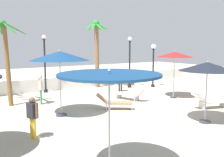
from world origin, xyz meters
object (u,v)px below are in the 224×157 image
at_px(patio_umbrella_2, 109,79).
at_px(lamp_post_2, 130,59).
at_px(patio_umbrella_1, 207,67).
at_px(lounge_chair_2, 131,94).
at_px(planter, 129,80).
at_px(palm_tree_0, 97,46).
at_px(palm_tree_2, 6,52).
at_px(lounge_chair_1, 209,101).
at_px(patio_umbrella_4, 60,56).
at_px(guest_0, 120,79).
at_px(lamp_post_1, 45,62).
at_px(guest_2, 32,114).
at_px(patio_umbrella_0, 175,55).
at_px(lounge_chair_0, 114,102).
at_px(lamp_post_0, 153,60).
at_px(guest_1, 41,86).

bearing_deg(patio_umbrella_2, lamp_post_2, 50.22).
xyz_separation_m(patio_umbrella_1, patio_umbrella_2, (-5.88, -1.48, 0.10)).
bearing_deg(lounge_chair_2, planter, 53.91).
height_order(palm_tree_0, lounge_chair_2, palm_tree_0).
height_order(palm_tree_2, lounge_chair_1, palm_tree_2).
height_order(lamp_post_2, lounge_chair_1, lamp_post_2).
relative_size(palm_tree_0, lounge_chair_2, 2.67).
height_order(patio_umbrella_4, palm_tree_2, palm_tree_2).
bearing_deg(lamp_post_2, guest_0, -147.68).
distance_m(lounge_chair_1, lounge_chair_2, 4.44).
bearing_deg(palm_tree_2, lounge_chair_2, -21.75).
xyz_separation_m(lamp_post_1, planter, (6.93, -0.59, -1.75)).
bearing_deg(planter, lamp_post_1, 175.16).
distance_m(lamp_post_2, guest_0, 2.31).
bearing_deg(lounge_chair_2, palm_tree_2, 158.25).
relative_size(patio_umbrella_4, guest_2, 2.03).
xyz_separation_m(lounge_chair_1, planter, (1.29, 8.64, -0.02)).
bearing_deg(lounge_chair_1, palm_tree_2, 143.32).
distance_m(palm_tree_0, guest_2, 11.44).
relative_size(patio_umbrella_4, guest_0, 2.00).
height_order(patio_umbrella_0, patio_umbrella_2, patio_umbrella_0).
relative_size(lamp_post_1, lounge_chair_1, 2.07).
relative_size(lamp_post_1, lounge_chair_0, 2.17).
distance_m(patio_umbrella_2, palm_tree_0, 13.74).
bearing_deg(lounge_chair_1, lounge_chair_0, 148.75).
xyz_separation_m(lamp_post_0, guest_1, (-9.33, -0.88, -1.15)).
bearing_deg(planter, patio_umbrella_4, -146.07).
relative_size(palm_tree_2, guest_1, 2.75).
bearing_deg(patio_umbrella_2, guest_0, 53.06).
relative_size(patio_umbrella_1, palm_tree_2, 0.57).
xyz_separation_m(lamp_post_0, lounge_chair_0, (-6.53, -4.15, -1.78)).
relative_size(patio_umbrella_1, lamp_post_2, 0.68).
bearing_deg(guest_2, lamp_post_0, 27.89).
distance_m(patio_umbrella_0, guest_0, 4.34).
xyz_separation_m(patio_umbrella_4, lounge_chair_1, (7.02, -3.05, -2.41)).
xyz_separation_m(patio_umbrella_2, planter, (9.45, 11.53, -2.12)).
relative_size(patio_umbrella_1, patio_umbrella_2, 0.97).
relative_size(palm_tree_2, lounge_chair_2, 2.36).
xyz_separation_m(patio_umbrella_0, patio_umbrella_1, (-2.77, -4.35, -0.32)).
height_order(patio_umbrella_0, lounge_chair_2, patio_umbrella_0).
relative_size(lamp_post_0, lounge_chair_0, 1.84).
bearing_deg(guest_1, palm_tree_0, 30.38).
xyz_separation_m(patio_umbrella_4, guest_0, (5.98, 3.53, -1.88)).
height_order(palm_tree_2, guest_0, palm_tree_2).
xyz_separation_m(palm_tree_0, lounge_chair_1, (1.51, -9.11, -2.85)).
bearing_deg(lounge_chair_0, patio_umbrella_4, 170.60).
bearing_deg(lounge_chair_0, patio_umbrella_2, -125.36).
distance_m(patio_umbrella_0, lounge_chair_1, 3.78).
height_order(lamp_post_1, planter, lamp_post_1).
xyz_separation_m(patio_umbrella_0, guest_2, (-9.49, -2.16, -1.81)).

